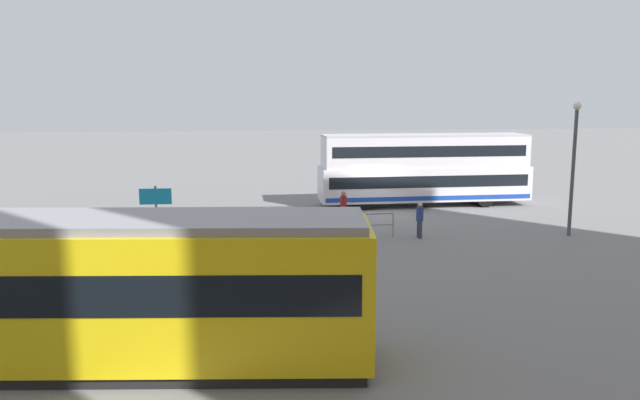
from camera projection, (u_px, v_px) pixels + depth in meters
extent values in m
plane|color=slate|center=(377.00, 212.00, 33.36)|extent=(160.00, 160.00, 0.00)
cube|color=silver|center=(424.00, 183.00, 35.39)|extent=(11.89, 2.59, 1.88)
cube|color=silver|center=(425.00, 151.00, 35.10)|extent=(11.53, 2.49, 1.70)
cube|color=black|center=(424.00, 179.00, 35.36)|extent=(11.29, 2.62, 0.64)
cube|color=black|center=(425.00, 150.00, 35.09)|extent=(10.94, 2.51, 0.60)
cube|color=#193FA5|center=(423.00, 195.00, 35.51)|extent=(11.65, 2.63, 0.24)
cube|color=#B2B2B7|center=(425.00, 135.00, 34.95)|extent=(11.53, 2.49, 0.10)
cylinder|color=black|center=(360.00, 198.00, 35.03)|extent=(1.02, 2.45, 1.00)
cylinder|color=black|center=(478.00, 195.00, 35.97)|extent=(1.02, 2.45, 1.00)
cube|color=yellow|center=(49.00, 291.00, 14.20)|extent=(14.87, 4.35, 3.04)
cube|color=black|center=(48.00, 278.00, 14.15)|extent=(14.30, 4.31, 0.90)
cube|color=gray|center=(43.00, 222.00, 13.93)|extent=(14.56, 4.10, 0.20)
cube|color=black|center=(54.00, 360.00, 14.47)|extent=(14.57, 4.18, 0.25)
cylinder|color=black|center=(344.00, 219.00, 29.47)|extent=(0.14, 0.14, 0.86)
cylinder|color=black|center=(342.00, 219.00, 29.29)|extent=(0.14, 0.14, 0.86)
cylinder|color=maroon|center=(343.00, 203.00, 29.25)|extent=(0.45, 0.45, 0.66)
sphere|color=#8C6647|center=(343.00, 194.00, 29.18)|extent=(0.23, 0.23, 0.23)
cylinder|color=#33384C|center=(418.00, 229.00, 27.42)|extent=(0.14, 0.14, 0.78)
cylinder|color=#33384C|center=(421.00, 230.00, 27.21)|extent=(0.14, 0.14, 0.78)
cylinder|color=navy|center=(420.00, 214.00, 27.20)|extent=(0.37, 0.37, 0.60)
sphere|color=tan|center=(420.00, 205.00, 27.14)|extent=(0.21, 0.21, 0.21)
cube|color=gray|center=(284.00, 216.00, 26.83)|extent=(9.70, 0.15, 0.06)
cube|color=gray|center=(284.00, 228.00, 26.91)|extent=(9.70, 0.15, 0.06)
cylinder|color=gray|center=(393.00, 225.00, 27.58)|extent=(0.07, 0.07, 1.05)
cylinder|color=gray|center=(284.00, 228.00, 26.92)|extent=(0.07, 0.07, 1.05)
cylinder|color=gray|center=(169.00, 231.00, 26.26)|extent=(0.07, 0.07, 1.05)
cylinder|color=slate|center=(157.00, 217.00, 25.29)|extent=(0.10, 0.10, 2.58)
cube|color=#1999D8|center=(155.00, 196.00, 25.11)|extent=(1.28, 0.08, 0.64)
cylinder|color=#4C4C51|center=(573.00, 174.00, 27.38)|extent=(0.16, 0.16, 5.58)
sphere|color=#F2EFCC|center=(577.00, 106.00, 26.89)|extent=(0.36, 0.36, 0.36)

